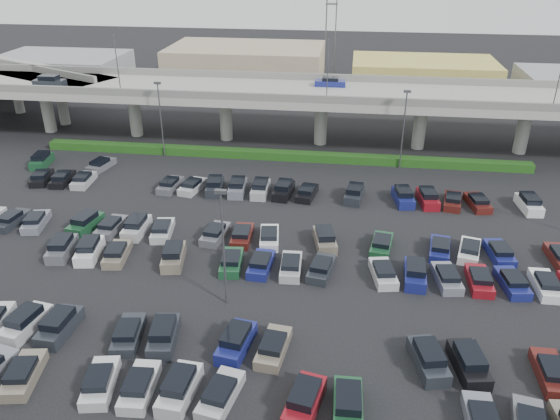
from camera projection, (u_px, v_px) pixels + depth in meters
name	position (u px, v px, depth m)	size (l,w,h in m)	color
ground	(245.00, 253.00, 52.39)	(280.00, 280.00, 0.00)	black
overpass	(285.00, 95.00, 77.61)	(150.00, 13.00, 15.80)	#9B9B93
hedge	(280.00, 155.00, 74.28)	(66.00, 1.60, 1.10)	#143E12
parked_cars	(233.00, 268.00, 48.87)	(63.13, 41.68, 1.67)	slate
light_poles	(204.00, 183.00, 51.86)	(66.90, 48.38, 10.30)	#4C4C51
distant_buildings	(370.00, 74.00, 103.96)	(138.00, 24.00, 9.00)	gray
comm_tower	(332.00, 1.00, 110.43)	(2.40, 2.40, 30.00)	#4C4C51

